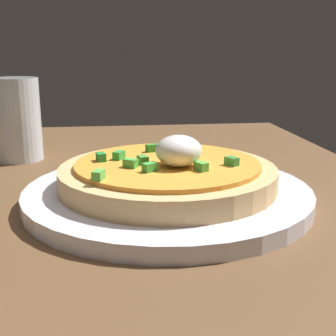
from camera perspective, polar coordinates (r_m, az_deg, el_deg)
dining_table at (r=46.35cm, az=-13.90°, el=-6.62°), size 91.92×75.52×3.46cm
plate at (r=45.17cm, az=-0.00°, el=-3.38°), size 28.24×28.24×1.51cm
pizza at (r=44.49cm, az=0.05°, el=-0.81°), size 21.33×21.33×5.48cm
cup_near at (r=64.88cm, az=-18.43°, el=5.34°), size 6.50×6.50×11.04cm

